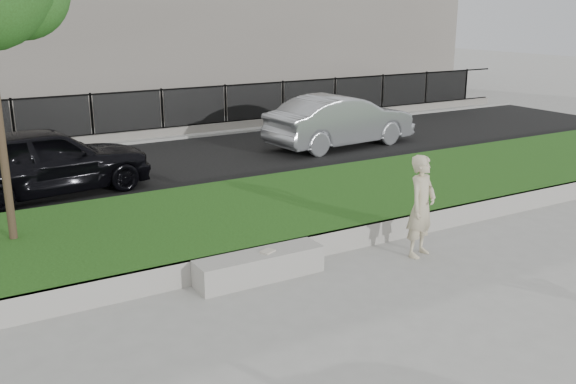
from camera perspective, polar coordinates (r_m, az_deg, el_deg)
ground at (r=9.88m, az=4.27°, el=-8.08°), size 90.00×90.00×0.00m
grass_bank at (r=12.22m, az=-3.72°, el=-2.26°), size 34.00×4.00×0.40m
grass_kerb at (r=10.60m, az=1.09°, el=-5.13°), size 34.00×0.08×0.40m
street at (r=17.18m, az=-12.03°, el=2.18°), size 34.00×7.00×0.04m
far_pavement at (r=21.40m, az=-15.94°, el=4.72°), size 34.00×3.00×0.12m
iron_fence at (r=20.36m, az=-15.31°, el=5.60°), size 32.00×0.30×1.50m
stone_bench at (r=9.93m, az=-2.54°, el=-6.59°), size 2.05×0.51×0.42m
man at (r=10.87m, az=11.78°, el=-1.24°), size 0.74×0.61×1.73m
book at (r=9.89m, az=-1.82°, el=-5.29°), size 0.26×0.23×0.02m
car_dark at (r=15.06m, az=-20.78°, el=2.65°), size 4.72×2.36×1.55m
car_silver at (r=19.24m, az=4.71°, el=6.33°), size 4.80×2.07×1.54m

